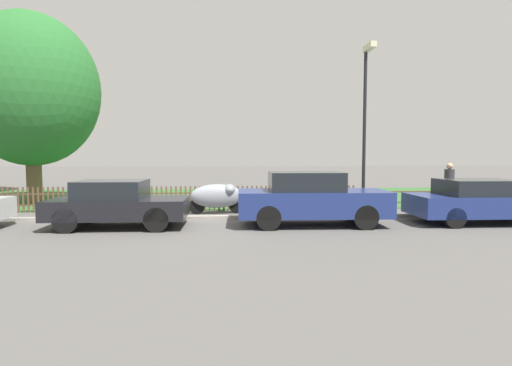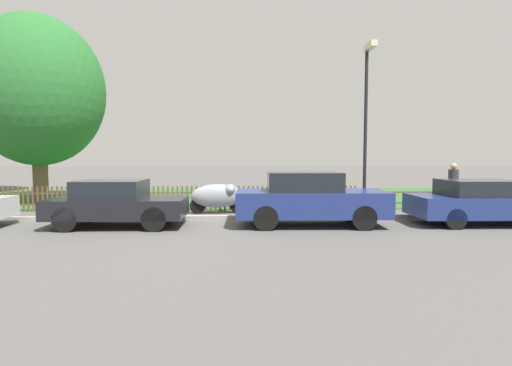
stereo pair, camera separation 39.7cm
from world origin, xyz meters
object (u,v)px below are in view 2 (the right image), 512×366
street_lamp (367,109)px  tree_behind_motorcycle (37,91)px  pedestrian_near_fence (453,184)px  parked_car_black_saloon (117,203)px  covered_motorcycle (219,196)px  parked_car_navy_estate (309,198)px  parked_car_red_compact (485,202)px

street_lamp → tree_behind_motorcycle: bearing=161.0°
pedestrian_near_fence → parked_car_black_saloon: bearing=-127.8°
covered_motorcycle → parked_car_navy_estate: bearing=-47.3°
parked_car_black_saloon → street_lamp: 8.29m
parked_car_red_compact → tree_behind_motorcycle: size_ratio=0.55×
parked_car_navy_estate → tree_behind_motorcycle: bearing=151.5°
pedestrian_near_fence → parked_car_navy_estate: bearing=-115.4°
parked_car_navy_estate → tree_behind_motorcycle: 12.74m
parked_car_navy_estate → parked_car_black_saloon: bearing=-179.0°
parked_car_navy_estate → street_lamp: size_ratio=0.77×
street_lamp → covered_motorcycle: bearing=171.1°
parked_car_black_saloon → pedestrian_near_fence: (11.19, 2.80, 0.30)m
parked_car_red_compact → pedestrian_near_fence: size_ratio=2.49×
tree_behind_motorcycle → pedestrian_near_fence: tree_behind_motorcycle is taller
parked_car_red_compact → street_lamp: bearing=151.7°
parked_car_red_compact → covered_motorcycle: (-7.87, 2.45, -0.04)m
parked_car_red_compact → tree_behind_motorcycle: 17.27m
covered_motorcycle → pedestrian_near_fence: pedestrian_near_fence is taller
covered_motorcycle → street_lamp: size_ratio=0.34×
parked_car_black_saloon → tree_behind_motorcycle: 8.82m
parked_car_black_saloon → street_lamp: (7.61, 1.67, 2.83)m
parked_car_black_saloon → parked_car_navy_estate: size_ratio=0.87×
covered_motorcycle → pedestrian_near_fence: bearing=-2.4°
covered_motorcycle → pedestrian_near_fence: 8.46m
pedestrian_near_fence → street_lamp: size_ratio=0.31×
pedestrian_near_fence → street_lamp: bearing=-124.3°
parked_car_red_compact → covered_motorcycle: parked_car_red_compact is taller
parked_car_black_saloon → street_lamp: bearing=12.7°
parked_car_navy_estate → parked_car_red_compact: size_ratio=1.00×
street_lamp → parked_car_black_saloon: bearing=-167.6°
parked_car_red_compact → pedestrian_near_fence: (0.57, 2.82, 0.31)m
parked_car_navy_estate → pedestrian_near_fence: (5.73, 2.85, 0.19)m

